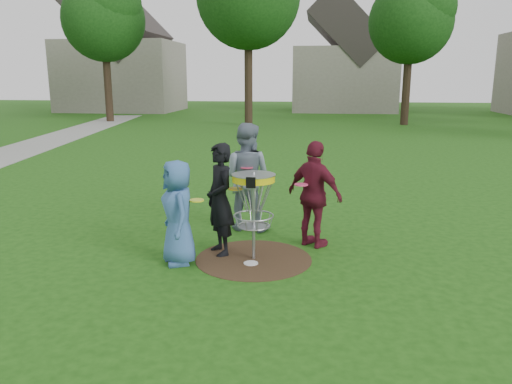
# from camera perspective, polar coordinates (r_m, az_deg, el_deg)

# --- Properties ---
(ground) EXTENTS (100.00, 100.00, 0.00)m
(ground) POSITION_cam_1_polar(r_m,az_deg,el_deg) (7.80, -0.27, -7.67)
(ground) COLOR #19470F
(ground) RESTS_ON ground
(dirt_patch) EXTENTS (1.80, 1.80, 0.01)m
(dirt_patch) POSITION_cam_1_polar(r_m,az_deg,el_deg) (7.80, -0.27, -7.65)
(dirt_patch) COLOR #47331E
(dirt_patch) RESTS_ON ground
(player_blue) EXTENTS (0.81, 0.92, 1.58)m
(player_blue) POSITION_cam_1_polar(r_m,az_deg,el_deg) (7.51, -8.90, -2.33)
(player_blue) COLOR #38619A
(player_blue) RESTS_ON ground
(player_black) EXTENTS (0.70, 0.77, 1.77)m
(player_black) POSITION_cam_1_polar(r_m,az_deg,el_deg) (7.81, -4.15, -0.86)
(player_black) COLOR black
(player_black) RESTS_ON ground
(player_grey) EXTENTS (1.07, 0.91, 1.96)m
(player_grey) POSITION_cam_1_polar(r_m,az_deg,el_deg) (9.08, -1.19, 1.75)
(player_grey) COLOR slate
(player_grey) RESTS_ON ground
(player_maroon) EXTENTS (1.09, 0.95, 1.76)m
(player_maroon) POSITION_cam_1_polar(r_m,az_deg,el_deg) (8.19, 6.72, -0.30)
(player_maroon) COLOR maroon
(player_maroon) RESTS_ON ground
(disc_on_grass) EXTENTS (0.22, 0.22, 0.02)m
(disc_on_grass) POSITION_cam_1_polar(r_m,az_deg,el_deg) (7.60, -0.59, -8.16)
(disc_on_grass) COLOR white
(disc_on_grass) RESTS_ON ground
(disc_golf_basket) EXTENTS (0.66, 0.67, 1.38)m
(disc_golf_basket) POSITION_cam_1_polar(r_m,az_deg,el_deg) (7.50, -0.28, -0.37)
(disc_golf_basket) COLOR #9EA0A5
(disc_golf_basket) RESTS_ON ground
(held_discs) EXTENTS (1.74, 1.73, 0.25)m
(held_discs) POSITION_cam_1_polar(r_m,az_deg,el_deg) (7.93, -1.16, 0.86)
(held_discs) COLOR #D1D717
(held_discs) RESTS_ON ground
(tree_row) EXTENTS (51.20, 17.42, 9.90)m
(tree_row) POSITION_cam_1_polar(r_m,az_deg,el_deg) (28.12, 6.28, 20.03)
(tree_row) COLOR #38281C
(tree_row) RESTS_ON ground
(house_row) EXTENTS (44.50, 10.65, 11.62)m
(house_row) POSITION_cam_1_polar(r_m,az_deg,el_deg) (40.51, 12.81, 14.70)
(house_row) COLOR gray
(house_row) RESTS_ON ground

